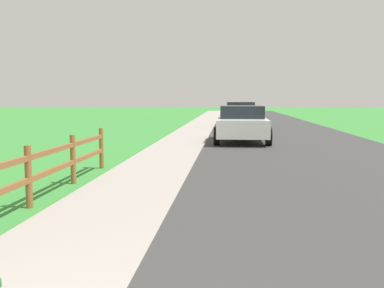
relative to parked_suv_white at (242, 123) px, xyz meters
name	(u,v)px	position (x,y,z in m)	size (l,w,h in m)	color
ground_plane	(213,127)	(-1.47, 8.63, -0.76)	(120.00, 120.00, 0.00)	#388938
road_asphalt	(268,126)	(2.03, 10.63, -0.75)	(7.00, 66.00, 0.01)	#393939
curb_concrete	(169,125)	(-4.47, 10.63, -0.75)	(6.00, 66.00, 0.01)	#A19992
grass_verge	(147,125)	(-5.97, 10.63, -0.75)	(5.00, 66.00, 0.00)	#388938
parked_suv_white	(242,123)	(0.00, 0.00, 0.00)	(2.19, 4.23, 1.47)	white
parked_car_beige	(240,115)	(0.16, 9.14, 0.02)	(2.20, 4.55, 1.55)	#C6B793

